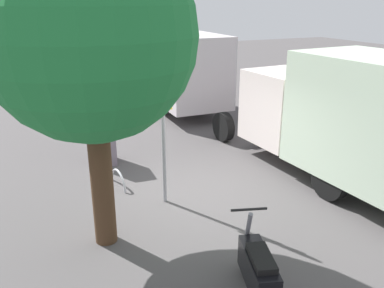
{
  "coord_description": "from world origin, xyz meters",
  "views": [
    {
      "loc": [
        -7.38,
        3.27,
        4.13
      ],
      "look_at": [
        0.64,
        -0.37,
        0.95
      ],
      "focal_mm": 37.74,
      "sensor_mm": 36.0,
      "label": 1
    }
  ],
  "objects": [
    {
      "name": "ground_plane",
      "position": [
        0.0,
        0.0,
        0.0
      ],
      "size": [
        60.0,
        60.0,
        0.0
      ],
      "primitive_type": "plane",
      "color": "#4B4748"
    },
    {
      "name": "box_truck_near",
      "position": [
        -0.82,
        -3.64,
        1.65
      ],
      "size": [
        7.21,
        2.59,
        3.04
      ],
      "rotation": [
        0.0,
        0.0,
        0.06
      ],
      "color": "black",
      "rests_on": "ground"
    },
    {
      "name": "box_truck_far",
      "position": [
        7.46,
        -2.7,
        1.62
      ],
      "size": [
        7.66,
        2.32,
        2.95
      ],
      "rotation": [
        0.0,
        0.0,
        -0.02
      ],
      "color": "black",
      "rests_on": "ground"
    },
    {
      "name": "motorcycle",
      "position": [
        -3.48,
        0.49,
        0.52
      ],
      "size": [
        1.76,
        0.77,
        1.2
      ],
      "rotation": [
        0.0,
        0.0,
        -0.31
      ],
      "color": "black",
      "rests_on": "ground"
    },
    {
      "name": "stop_sign",
      "position": [
        -0.04,
        0.59,
        2.21
      ],
      "size": [
        0.71,
        0.33,
        3.31
      ],
      "color": "#9E9EA3",
      "rests_on": "ground"
    },
    {
      "name": "street_tree",
      "position": [
        -1.01,
        2.08,
        3.59
      ],
      "size": [
        3.33,
        3.33,
        5.28
      ],
      "color": "#47301E",
      "rests_on": "ground"
    },
    {
      "name": "utility_cabinet",
      "position": [
        2.7,
        1.26,
        0.69
      ],
      "size": [
        0.75,
        0.58,
        1.39
      ],
      "primitive_type": "cube",
      "rotation": [
        0.0,
        0.0,
        -0.06
      ],
      "color": "slate",
      "rests_on": "ground"
    },
    {
      "name": "bike_rack_hoop",
      "position": [
        1.1,
        1.31,
        0.0
      ],
      "size": [
        0.85,
        0.16,
        0.85
      ],
      "primitive_type": "torus",
      "rotation": [
        1.57,
        0.0,
        0.13
      ],
      "color": "#B7B7BC",
      "rests_on": "ground"
    }
  ]
}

